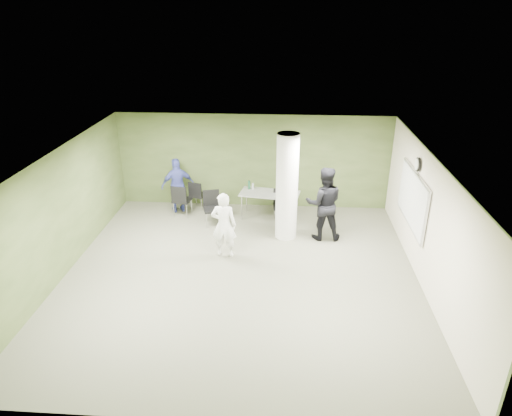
# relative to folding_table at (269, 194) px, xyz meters

# --- Properties ---
(floor) EXTENTS (8.00, 8.00, 0.00)m
(floor) POSITION_rel_folding_table_xyz_m (-0.50, -3.10, -0.73)
(floor) COLOR #575644
(floor) RESTS_ON ground
(ceiling) EXTENTS (8.00, 8.00, 0.00)m
(ceiling) POSITION_rel_folding_table_xyz_m (-0.50, -3.10, 2.07)
(ceiling) COLOR white
(ceiling) RESTS_ON wall_back
(wall_back) EXTENTS (8.00, 2.80, 0.02)m
(wall_back) POSITION_rel_folding_table_xyz_m (-0.50, 0.90, 0.67)
(wall_back) COLOR #3B4D24
(wall_back) RESTS_ON floor
(wall_left) EXTENTS (0.02, 8.00, 2.80)m
(wall_left) POSITION_rel_folding_table_xyz_m (-4.50, -3.10, 0.67)
(wall_left) COLOR #3B4D24
(wall_left) RESTS_ON floor
(wall_right_cream) EXTENTS (0.02, 8.00, 2.80)m
(wall_right_cream) POSITION_rel_folding_table_xyz_m (3.50, -3.10, 0.67)
(wall_right_cream) COLOR beige
(wall_right_cream) RESTS_ON floor
(column) EXTENTS (0.56, 0.56, 2.80)m
(column) POSITION_rel_folding_table_xyz_m (0.50, -1.10, 0.67)
(column) COLOR silver
(column) RESTS_ON floor
(whiteboard) EXTENTS (0.05, 2.30, 1.30)m
(whiteboard) POSITION_rel_folding_table_xyz_m (3.42, -1.90, 0.77)
(whiteboard) COLOR silver
(whiteboard) RESTS_ON wall_right_cream
(wall_clock) EXTENTS (0.06, 0.32, 0.32)m
(wall_clock) POSITION_rel_folding_table_xyz_m (3.42, -1.90, 1.62)
(wall_clock) COLOR black
(wall_clock) RESTS_ON wall_right_cream
(folding_table) EXTENTS (1.74, 0.97, 1.03)m
(folding_table) POSITION_rel_folding_table_xyz_m (0.00, 0.00, 0.00)
(folding_table) COLOR gray
(folding_table) RESTS_ON floor
(wastebasket) EXTENTS (0.24, 0.24, 0.28)m
(wastebasket) POSITION_rel_folding_table_xyz_m (-1.68, 0.40, -0.59)
(wastebasket) COLOR #4C4C4C
(wastebasket) RESTS_ON floor
(chair_back_left) EXTENTS (0.55, 0.55, 0.96)m
(chair_back_left) POSITION_rel_folding_table_xyz_m (-2.53, -0.04, -0.17)
(chair_back_left) COLOR black
(chair_back_left) RESTS_ON floor
(chair_back_right) EXTENTS (0.54, 0.54, 0.88)m
(chair_back_right) POSITION_rel_folding_table_xyz_m (-2.16, 0.47, -0.22)
(chair_back_right) COLOR black
(chair_back_right) RESTS_ON floor
(chair_table_left) EXTENTS (0.59, 0.59, 0.95)m
(chair_table_left) POSITION_rel_folding_table_xyz_m (-1.57, -0.43, -0.18)
(chair_table_left) COLOR black
(chair_table_left) RESTS_ON floor
(chair_table_right) EXTENTS (0.49, 0.49, 0.91)m
(chair_table_right) POSITION_rel_folding_table_xyz_m (0.35, -0.08, -0.21)
(chair_table_right) COLOR black
(chair_table_right) RESTS_ON floor
(woman_white) EXTENTS (0.62, 0.42, 1.65)m
(woman_white) POSITION_rel_folding_table_xyz_m (-0.99, -2.21, 0.09)
(woman_white) COLOR white
(woman_white) RESTS_ON floor
(man_black) EXTENTS (0.97, 0.77, 1.96)m
(man_black) POSITION_rel_folding_table_xyz_m (1.45, -1.11, 0.25)
(man_black) COLOR black
(man_black) RESTS_ON floor
(man_blue) EXTENTS (1.04, 0.74, 1.63)m
(man_blue) POSITION_rel_folding_table_xyz_m (-2.67, 0.30, 0.08)
(man_blue) COLOR #3E479B
(man_blue) RESTS_ON floor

